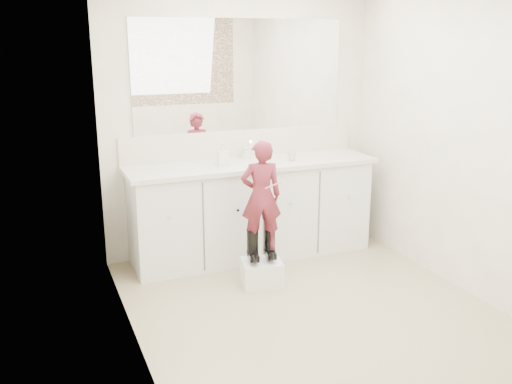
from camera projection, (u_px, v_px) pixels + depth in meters
name	position (u px, v px, depth m)	size (l,w,h in m)	color
floor	(313.00, 310.00, 4.27)	(3.00, 3.00, 0.00)	#998C64
wall_back	(241.00, 124.00, 5.30)	(2.60, 2.60, 0.00)	beige
wall_front	(471.00, 213.00, 2.62)	(2.60, 2.60, 0.00)	beige
wall_left	(129.00, 169.00, 3.48)	(3.00, 3.00, 0.00)	beige
wall_right	(465.00, 141.00, 4.43)	(3.00, 3.00, 0.00)	beige
vanity_cabinet	(252.00, 211.00, 5.25)	(2.20, 0.55, 0.85)	silver
countertop	(252.00, 164.00, 5.12)	(2.28, 0.58, 0.04)	beige
backsplash	(242.00, 143.00, 5.33)	(2.28, 0.03, 0.25)	beige
mirror	(241.00, 75.00, 5.17)	(2.00, 0.02, 1.00)	white
dot_panel	(480.00, 115.00, 2.51)	(2.00, 0.01, 1.20)	#472819
faucet	(246.00, 153.00, 5.25)	(0.08, 0.08, 0.10)	silver
cup	(292.00, 156.00, 5.19)	(0.09, 0.09, 0.08)	beige
soap_bottle	(223.00, 154.00, 4.97)	(0.09, 0.09, 0.20)	silver
step_stool	(262.00, 273.00, 4.69)	(0.32, 0.27, 0.21)	white
boot_left	(253.00, 246.00, 4.62)	(0.10, 0.18, 0.27)	black
boot_right	(269.00, 244.00, 4.68)	(0.10, 0.18, 0.27)	black
toddler	(261.00, 196.00, 4.54)	(0.33, 0.22, 0.90)	#A13142
toothbrush	(273.00, 185.00, 4.47)	(0.01, 0.01, 0.14)	pink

